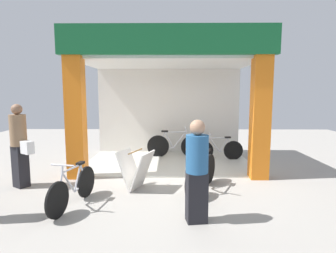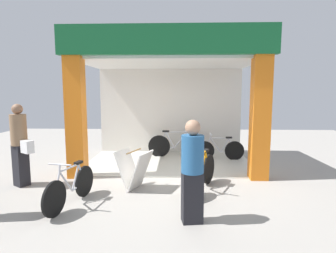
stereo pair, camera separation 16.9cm
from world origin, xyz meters
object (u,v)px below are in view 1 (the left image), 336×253
at_px(bicycle_inside_0, 219,149).
at_px(bicycle_inside_1, 175,145).
at_px(pedestrian_0, 197,170).
at_px(pedestrian_1, 20,145).
at_px(bicycle_parked_0, 202,173).
at_px(sandwich_board_sign, 136,170).
at_px(bicycle_parked_1, 73,188).

height_order(bicycle_inside_0, bicycle_inside_1, bicycle_inside_1).
distance_m(bicycle_inside_1, pedestrian_0, 4.39).
xyz_separation_m(bicycle_inside_0, pedestrian_1, (-4.67, -2.45, 0.60)).
bearing_deg(bicycle_parked_0, sandwich_board_sign, 177.57).
height_order(bicycle_inside_1, pedestrian_0, pedestrian_0).
bearing_deg(pedestrian_1, bicycle_inside_1, 39.85).
relative_size(bicycle_parked_1, sandwich_board_sign, 1.82).
distance_m(bicycle_inside_0, sandwich_board_sign, 3.36).
distance_m(bicycle_parked_0, sandwich_board_sign, 1.39).
bearing_deg(sandwich_board_sign, bicycle_inside_0, 49.34).
relative_size(bicycle_inside_0, sandwich_board_sign, 1.78).
bearing_deg(bicycle_parked_1, sandwich_board_sign, 42.27).
height_order(bicycle_inside_1, bicycle_parked_0, bicycle_inside_1).
bearing_deg(bicycle_parked_1, pedestrian_1, 145.77).
bearing_deg(bicycle_inside_1, bicycle_parked_1, -116.11).
distance_m(bicycle_inside_0, pedestrian_1, 5.31).
xyz_separation_m(bicycle_parked_0, pedestrian_0, (-0.24, -1.41, 0.47)).
relative_size(sandwich_board_sign, pedestrian_1, 0.46).
height_order(bicycle_parked_0, bicycle_parked_1, bicycle_parked_0).
distance_m(bicycle_inside_0, pedestrian_0, 4.17).
bearing_deg(bicycle_inside_0, bicycle_inside_1, 165.32).
xyz_separation_m(bicycle_inside_1, bicycle_parked_0, (0.53, -2.95, -0.02)).
distance_m(bicycle_inside_0, bicycle_parked_0, 2.73).
height_order(bicycle_parked_1, pedestrian_1, pedestrian_1).
bearing_deg(pedestrian_0, bicycle_inside_1, 93.77).
bearing_deg(bicycle_parked_1, bicycle_parked_0, 19.61).
height_order(bicycle_inside_0, sandwich_board_sign, sandwich_board_sign).
bearing_deg(bicycle_parked_1, bicycle_inside_0, 47.31).
xyz_separation_m(bicycle_parked_0, pedestrian_1, (-3.87, 0.16, 0.56)).
height_order(bicycle_parked_0, pedestrian_0, pedestrian_0).
bearing_deg(bicycle_inside_1, pedestrian_0, -86.23).
relative_size(bicycle_parked_1, pedestrian_1, 0.85).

